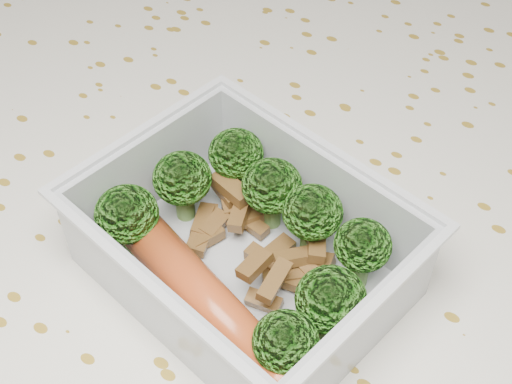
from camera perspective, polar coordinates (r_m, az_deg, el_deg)
The scene contains 6 objects.
dining_table at distance 0.55m, azimuth 0.28°, elevation -7.99°, with size 1.40×0.90×0.75m.
tablecloth at distance 0.51m, azimuth 0.30°, elevation -4.77°, with size 1.46×0.96×0.19m.
lunch_container at distance 0.43m, azimuth -0.87°, elevation -5.00°, with size 0.21×0.18×0.07m.
broccoli_florets at distance 0.42m, azimuth 0.11°, elevation -2.74°, with size 0.17×0.14×0.05m.
meat_pile at distance 0.45m, azimuth 0.08°, elevation -3.80°, with size 0.11×0.08×0.03m.
sausage at distance 0.41m, azimuth -4.32°, elevation -8.35°, with size 0.16×0.07×0.03m.
Camera 1 is at (0.17, -0.26, 1.12)m, focal length 50.00 mm.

